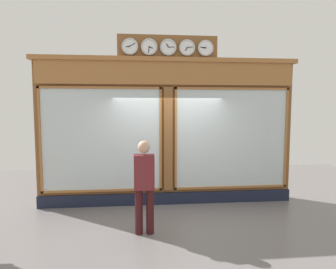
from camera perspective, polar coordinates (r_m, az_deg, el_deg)
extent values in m
cube|color=brown|center=(6.71, -0.12, 0.12)|extent=(5.97, 0.30, 3.31)
cube|color=#191E33|center=(6.85, 0.02, -12.75)|extent=(5.97, 0.08, 0.28)
cube|color=#A56936|center=(6.55, 0.03, 12.26)|extent=(5.85, 0.08, 0.52)
cube|color=#A56936|center=(6.61, 0.02, 14.89)|extent=(6.09, 0.20, 0.10)
cube|color=silver|center=(6.87, 12.71, -0.79)|extent=(2.63, 0.02, 2.30)
cube|color=#A56936|center=(6.84, 12.95, 9.02)|extent=(2.73, 0.04, 0.05)
cube|color=#A56936|center=(7.07, 12.57, -10.31)|extent=(2.73, 0.04, 0.05)
cube|color=#A56936|center=(7.38, 22.70, -0.66)|extent=(0.05, 0.04, 2.40)
cube|color=#A56936|center=(6.56, 1.55, -0.95)|extent=(0.05, 0.04, 2.40)
cube|color=silver|center=(6.59, -13.24, -1.05)|extent=(2.63, 0.02, 2.30)
cube|color=#A56936|center=(6.55, -13.47, 9.19)|extent=(2.73, 0.04, 0.05)
cube|color=#A56936|center=(6.79, -13.06, -10.96)|extent=(2.73, 0.04, 0.05)
cube|color=#A56936|center=(6.88, -24.40, -1.12)|extent=(0.05, 0.04, 2.40)
cube|color=#A56936|center=(6.52, -1.50, -0.98)|extent=(0.05, 0.04, 2.40)
cube|color=brown|center=(6.54, 0.03, -0.96)|extent=(0.20, 0.10, 2.40)
cube|color=brown|center=(6.70, -0.02, 17.06)|extent=(2.28, 0.06, 0.57)
cylinder|color=white|center=(6.76, 7.61, 16.91)|extent=(0.30, 0.02, 0.30)
torus|color=silver|center=(6.76, 7.62, 16.92)|extent=(0.36, 0.03, 0.36)
cube|color=black|center=(6.74, 7.29, 16.97)|extent=(0.08, 0.01, 0.02)
cube|color=black|center=(6.73, 7.09, 17.05)|extent=(0.13, 0.01, 0.03)
sphere|color=black|center=(6.74, 7.65, 16.95)|extent=(0.02, 0.02, 0.02)
cylinder|color=white|center=(6.68, 3.87, 17.09)|extent=(0.30, 0.02, 0.30)
torus|color=silver|center=(6.68, 3.88, 17.10)|extent=(0.37, 0.04, 0.37)
cube|color=black|center=(6.65, 3.72, 16.82)|extent=(0.06, 0.01, 0.08)
cube|color=black|center=(6.68, 4.46, 17.16)|extent=(0.13, 0.01, 0.03)
sphere|color=black|center=(6.66, 3.90, 17.12)|extent=(0.02, 0.02, 0.02)
cylinder|color=white|center=(6.63, 0.05, 17.20)|extent=(0.30, 0.02, 0.30)
torus|color=silver|center=(6.62, 0.06, 17.21)|extent=(0.38, 0.05, 0.38)
cube|color=black|center=(6.62, -0.11, 17.54)|extent=(0.06, 0.01, 0.08)
cube|color=black|center=(6.62, 0.64, 17.23)|extent=(0.13, 0.01, 0.01)
sphere|color=black|center=(6.61, 0.07, 17.24)|extent=(0.02, 0.02, 0.02)
cylinder|color=white|center=(6.60, -3.82, 17.24)|extent=(0.30, 0.02, 0.30)
torus|color=silver|center=(6.59, -3.82, 17.25)|extent=(0.37, 0.05, 0.37)
cube|color=black|center=(6.58, -3.47, 17.14)|extent=(0.08, 0.01, 0.05)
cube|color=black|center=(6.57, -3.89, 16.73)|extent=(0.03, 0.01, 0.13)
sphere|color=black|center=(6.58, -3.81, 17.28)|extent=(0.02, 0.02, 0.02)
cylinder|color=white|center=(6.60, -7.71, 17.21)|extent=(0.30, 0.02, 0.30)
torus|color=silver|center=(6.60, -7.71, 17.21)|extent=(0.37, 0.04, 0.37)
cube|color=black|center=(6.58, -8.08, 17.17)|extent=(0.08, 0.01, 0.03)
cube|color=black|center=(6.59, -7.22, 17.53)|extent=(0.12, 0.01, 0.08)
sphere|color=black|center=(6.58, -7.71, 17.24)|extent=(0.02, 0.02, 0.02)
cylinder|color=#3A1316|center=(5.27, -5.90, -15.22)|extent=(0.14, 0.14, 0.82)
cylinder|color=#3A1316|center=(5.27, -3.65, -15.19)|extent=(0.14, 0.14, 0.82)
cube|color=maroon|center=(5.07, -4.84, -7.55)|extent=(0.36, 0.22, 0.62)
sphere|color=tan|center=(4.99, -4.88, -2.50)|extent=(0.22, 0.22, 0.22)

